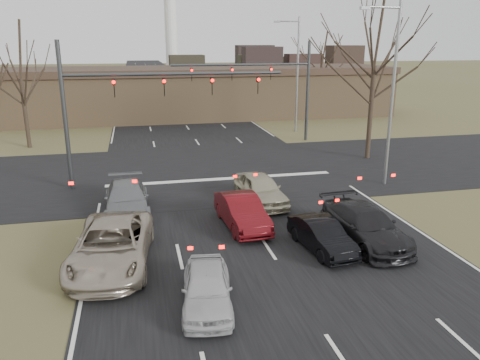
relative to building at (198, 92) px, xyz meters
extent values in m
plane|color=brown|center=(-2.00, -38.00, -2.67)|extent=(360.00, 360.00, 0.00)
cube|color=black|center=(-2.00, 22.00, -2.66)|extent=(14.00, 300.00, 0.02)
cube|color=black|center=(-2.00, -23.00, -2.65)|extent=(200.00, 14.00, 0.02)
cube|color=olive|center=(0.00, 0.00, -0.37)|extent=(42.00, 10.00, 4.60)
cube|color=#38281E|center=(0.00, 0.00, 2.28)|extent=(42.40, 10.40, 0.70)
cylinder|color=silver|center=(4.00, 82.00, 14.33)|extent=(3.20, 3.20, 34.00)
cylinder|color=#383A3D|center=(-10.50, -25.00, 1.33)|extent=(0.24, 0.24, 8.00)
cylinder|color=#383A3D|center=(-4.50, -25.00, 3.53)|extent=(12.00, 0.18, 0.18)
imported|color=black|center=(-7.83, -25.00, 2.83)|extent=(0.16, 0.20, 1.00)
imported|color=black|center=(-5.17, -25.00, 2.83)|extent=(0.16, 0.20, 1.00)
imported|color=black|center=(-2.50, -25.00, 2.83)|extent=(0.16, 0.20, 1.00)
imported|color=black|center=(0.17, -25.00, 2.83)|extent=(0.16, 0.20, 1.00)
cylinder|color=#383A3D|center=(7.00, -15.00, 1.33)|extent=(0.24, 0.24, 8.00)
cylinder|color=#383A3D|center=(1.50, -15.00, 3.53)|extent=(11.00, 0.18, 0.18)
imported|color=black|center=(3.86, -15.00, 2.83)|extent=(0.16, 0.20, 1.00)
imported|color=black|center=(0.71, -15.00, 2.83)|extent=(0.16, 0.20, 1.00)
imported|color=black|center=(-2.43, -15.00, 2.83)|extent=(0.16, 0.20, 1.00)
cylinder|color=gray|center=(7.00, -28.00, 2.33)|extent=(0.18, 0.18, 10.00)
cylinder|color=gray|center=(6.00, -28.00, 6.93)|extent=(2.00, 0.12, 0.12)
cube|color=gray|center=(5.00, -28.00, 6.88)|extent=(0.50, 0.25, 0.15)
cylinder|color=gray|center=(7.50, -11.00, 2.33)|extent=(0.18, 0.18, 10.00)
cylinder|color=gray|center=(6.50, -11.00, 6.93)|extent=(2.00, 0.12, 0.12)
cube|color=gray|center=(5.50, -11.00, 6.88)|extent=(0.50, 0.25, 0.15)
cylinder|color=black|center=(9.00, -22.00, 0.50)|extent=(0.32, 0.32, 6.33)
cylinder|color=black|center=(-15.00, -13.00, -0.05)|extent=(0.32, 0.32, 5.23)
cylinder|color=black|center=(13.00, -3.00, -0.19)|extent=(0.32, 0.32, 4.95)
imported|color=#A99D89|center=(-7.94, -35.20, -1.86)|extent=(3.29, 6.06, 1.61)
imported|color=#B8B8BA|center=(-5.00, -38.68, -2.03)|extent=(1.99, 3.91, 1.27)
imported|color=black|center=(0.01, -35.61, -2.05)|extent=(1.74, 3.84, 1.22)
imported|color=black|center=(2.00, -35.31, -1.93)|extent=(2.38, 5.18, 1.47)
imported|color=slate|center=(-7.45, -29.70, -1.94)|extent=(2.13, 5.02, 1.44)
imported|color=#550C10|center=(-2.50, -32.56, -1.96)|extent=(1.83, 4.41, 1.42)
imported|color=#B1AC8F|center=(-0.89, -29.71, -1.91)|extent=(2.20, 4.59, 1.51)
camera|label=1|loc=(-6.81, -51.38, 5.19)|focal=35.00mm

